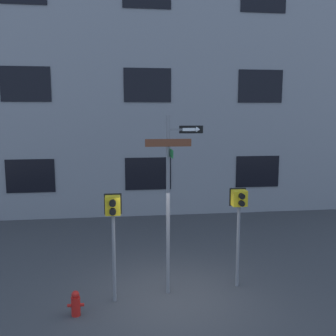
% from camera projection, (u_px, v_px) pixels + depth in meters
% --- Properties ---
extents(ground_plane, '(60.00, 60.00, 0.00)m').
position_uv_depth(ground_plane, '(171.00, 298.00, 8.88)').
color(ground_plane, '#38383A').
extents(building_facade, '(24.00, 0.63, 14.65)m').
position_uv_depth(building_facade, '(147.00, 40.00, 15.30)').
color(building_facade, gray).
rests_on(building_facade, ground_plane).
extents(street_sign_pole, '(1.35, 0.79, 4.31)m').
position_uv_depth(street_sign_pole, '(171.00, 190.00, 8.80)').
color(street_sign_pole, slate).
rests_on(street_sign_pole, ground_plane).
extents(pedestrian_signal_left, '(0.40, 0.40, 2.54)m').
position_uv_depth(pedestrian_signal_left, '(113.00, 217.00, 8.46)').
color(pedestrian_signal_left, slate).
rests_on(pedestrian_signal_left, ground_plane).
extents(pedestrian_signal_right, '(0.42, 0.40, 2.51)m').
position_uv_depth(pedestrian_signal_right, '(239.00, 209.00, 9.23)').
color(pedestrian_signal_right, slate).
rests_on(pedestrian_signal_right, ground_plane).
extents(fire_hydrant, '(0.35, 0.19, 0.56)m').
position_uv_depth(fire_hydrant, '(76.00, 304.00, 8.09)').
color(fire_hydrant, red).
rests_on(fire_hydrant, ground_plane).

